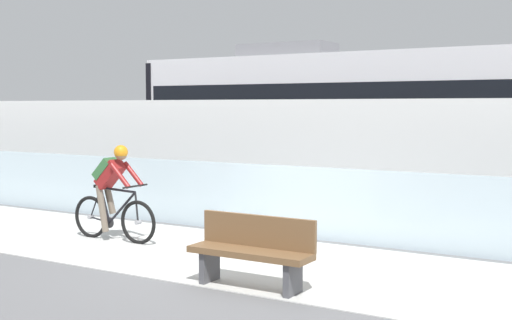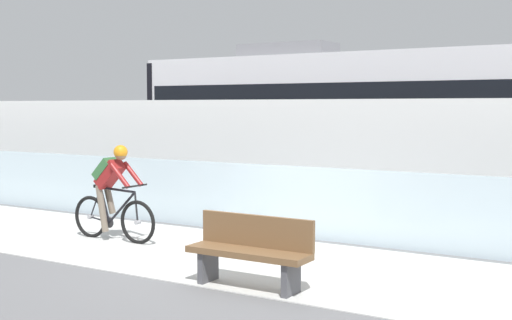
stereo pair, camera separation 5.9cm
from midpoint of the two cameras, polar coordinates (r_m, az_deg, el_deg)
name	(u,v)px [view 2 (the right image)]	position (r m, az deg, el deg)	size (l,w,h in m)	color
ground_plane	(252,260)	(9.95, -0.16, -8.46)	(200.00, 200.00, 0.00)	slate
bike_path_deck	(252,260)	(9.95, -0.16, -8.43)	(32.00, 3.20, 0.01)	silver
glass_parapet	(309,203)	(11.43, 4.68, -3.64)	(32.00, 0.05, 1.23)	silver
concrete_barrier_wall	(352,161)	(12.99, 8.25, -0.12)	(32.00, 0.36, 2.38)	white
tram_rail_near	(395,206)	(15.43, 11.81, -3.86)	(32.00, 0.08, 0.01)	#595654
tram_rail_far	(415,199)	(16.78, 13.44, -3.21)	(32.00, 0.08, 0.01)	#595654
tram	(359,121)	(16.36, 8.84, 3.30)	(11.06, 2.54, 3.81)	silver
cyclist_on_bike	(113,193)	(11.44, -11.89, -2.77)	(1.77, 0.58, 1.61)	black
bench	(251,250)	(8.38, -0.24, -7.58)	(1.60, 0.45, 0.89)	brown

